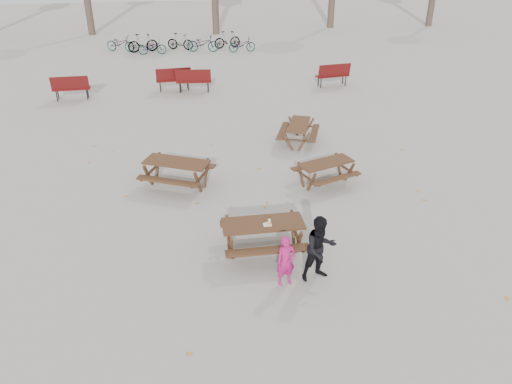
{
  "coord_description": "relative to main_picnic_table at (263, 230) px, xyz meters",
  "views": [
    {
      "loc": [
        -1.57,
        -9.12,
        6.63
      ],
      "look_at": [
        0.0,
        1.0,
        1.0
      ],
      "focal_mm": 35.0,
      "sensor_mm": 36.0,
      "label": 1
    }
  ],
  "objects": [
    {
      "name": "picnic_table_east",
      "position": [
        2.29,
        3.01,
        -0.25
      ],
      "size": [
        1.89,
        1.7,
        0.67
      ],
      "primitive_type": null,
      "rotation": [
        0.0,
        0.0,
        0.35
      ],
      "color": "#372014",
      "rests_on": "ground"
    },
    {
      "name": "bicycle_row",
      "position": [
        -1.46,
        19.93,
        -0.14
      ],
      "size": [
        8.45,
        2.11,
        1.01
      ],
      "color": "black",
      "rests_on": "ground"
    },
    {
      "name": "picnic_table_north",
      "position": [
        -1.84,
        3.49,
        -0.2
      ],
      "size": [
        2.22,
        2.06,
        0.77
      ],
      "primitive_type": null,
      "rotation": [
        0.0,
        0.0,
        -0.44
      ],
      "color": "#372014",
      "rests_on": "ground"
    },
    {
      "name": "bread_roll",
      "position": [
        0.08,
        -0.12,
        0.25
      ],
      "size": [
        0.14,
        0.06,
        0.05
      ],
      "primitive_type": "ellipsoid",
      "color": "tan",
      "rests_on": "food_tray"
    },
    {
      "name": "food_tray",
      "position": [
        0.08,
        -0.12,
        0.21
      ],
      "size": [
        0.18,
        0.11,
        0.03
      ],
      "primitive_type": "cube",
      "color": "white",
      "rests_on": "main_picnic_table"
    },
    {
      "name": "adult",
      "position": [
        1.0,
        -1.09,
        0.15
      ],
      "size": [
        0.82,
        0.7,
        1.47
      ],
      "primitive_type": "imported",
      "rotation": [
        0.0,
        0.0,
        0.22
      ],
      "color": "black",
      "rests_on": "ground"
    },
    {
      "name": "picnic_table_far",
      "position": [
        2.21,
        5.99,
        -0.25
      ],
      "size": [
        1.73,
        1.91,
        0.68
      ],
      "primitive_type": null,
      "rotation": [
        0.0,
        0.0,
        1.22
      ],
      "color": "#372014",
      "rests_on": "ground"
    },
    {
      "name": "child",
      "position": [
        0.28,
        -1.17,
        -0.02
      ],
      "size": [
        0.46,
        0.36,
        1.12
      ],
      "primitive_type": "imported",
      "rotation": [
        0.0,
        0.0,
        0.24
      ],
      "color": "#B41665",
      "rests_on": "ground"
    },
    {
      "name": "main_picnic_table",
      "position": [
        0.0,
        0.0,
        0.0
      ],
      "size": [
        1.8,
        1.45,
        0.78
      ],
      "color": "#372014",
      "rests_on": "ground"
    },
    {
      "name": "park_bench_row",
      "position": [
        -0.92,
        12.21,
        -0.07
      ],
      "size": [
        12.81,
        1.2,
        1.03
      ],
      "color": "#601313",
      "rests_on": "ground"
    },
    {
      "name": "soda_bottle",
      "position": [
        0.12,
        -0.13,
        0.26
      ],
      "size": [
        0.07,
        0.07,
        0.17
      ],
      "color": "silver",
      "rests_on": "main_picnic_table"
    },
    {
      "name": "fallen_leaves",
      "position": [
        0.5,
        2.5,
        -0.58
      ],
      "size": [
        11.0,
        11.0,
        0.01
      ],
      "primitive_type": null,
      "color": "#C7782F",
      "rests_on": "ground"
    },
    {
      "name": "ground",
      "position": [
        0.0,
        0.0,
        -0.59
      ],
      "size": [
        80.0,
        80.0,
        0.0
      ],
      "primitive_type": "plane",
      "color": "gray",
      "rests_on": "ground"
    }
  ]
}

